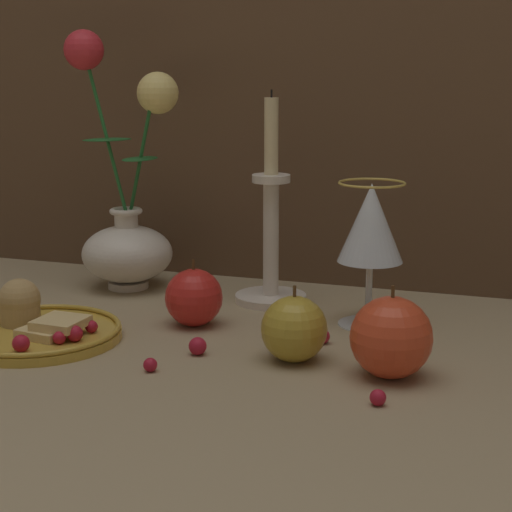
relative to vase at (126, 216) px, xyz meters
name	(u,v)px	position (x,y,z in m)	size (l,w,h in m)	color
ground_plane	(216,339)	(0.20, -0.18, -0.10)	(2.40, 2.40, 0.00)	#9E8966
vase	(126,216)	(0.00, 0.00, 0.00)	(0.16, 0.13, 0.36)	silver
plate_with_pastries	(35,326)	(0.00, -0.24, -0.09)	(0.19, 0.19, 0.06)	gold
wine_glass	(371,228)	(0.36, -0.07, 0.02)	(0.08, 0.08, 0.17)	silver
candlestick	(271,242)	(0.21, -0.01, -0.02)	(0.09, 0.09, 0.28)	silver
apple_beside_vase	(391,337)	(0.41, -0.24, -0.06)	(0.08, 0.08, 0.10)	#D14223
apple_near_glass	(294,329)	(0.31, -0.22, -0.07)	(0.07, 0.07, 0.08)	#B2932D
apple_at_table_edge	(194,297)	(0.16, -0.14, -0.07)	(0.07, 0.07, 0.08)	red
berry_near_plate	(400,343)	(0.41, -0.15, -0.10)	(0.01, 0.01, 0.01)	#AD192D
berry_front_center	(198,346)	(0.20, -0.24, -0.09)	(0.02, 0.02, 0.02)	#AD192D
berry_by_glass_stem	(150,365)	(0.18, -0.30, -0.09)	(0.01, 0.01, 0.01)	#AD192D
berry_under_candlestick	(378,398)	(0.41, -0.32, -0.09)	(0.02, 0.02, 0.02)	#AD192D
berry_far_right	(322,336)	(0.32, -0.16, -0.09)	(0.02, 0.02, 0.02)	#AD192D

